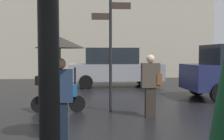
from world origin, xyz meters
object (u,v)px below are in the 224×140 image
at_px(pedestrian_with_umbrella, 60,61).
at_px(street_signpost, 111,43).
at_px(parked_car_left, 114,67).
at_px(pedestrian_with_bag, 151,82).
at_px(parked_scooter, 57,92).

xyz_separation_m(pedestrian_with_umbrella, street_signpost, (1.15, 2.50, 0.45)).
height_order(parked_car_left, street_signpost, street_signpost).
bearing_deg(pedestrian_with_umbrella, street_signpost, -20.23).
xyz_separation_m(pedestrian_with_bag, parked_scooter, (-2.43, 0.85, -0.34)).
xyz_separation_m(pedestrian_with_umbrella, pedestrian_with_bag, (2.09, 1.69, -0.57)).
bearing_deg(parked_car_left, pedestrian_with_umbrella, 86.42).
height_order(pedestrian_with_umbrella, parked_scooter, pedestrian_with_umbrella).
xyz_separation_m(parked_car_left, street_signpost, (-0.74, -5.85, 0.95)).
bearing_deg(pedestrian_with_bag, street_signpost, 51.28).
bearing_deg(parked_car_left, street_signpost, 91.98).
xyz_separation_m(pedestrian_with_bag, parked_car_left, (-0.19, 6.65, 0.07)).
height_order(pedestrian_with_umbrella, parked_car_left, parked_car_left).
bearing_deg(pedestrian_with_umbrella, parked_scooter, 12.14).
relative_size(pedestrian_with_umbrella, parked_scooter, 1.29).
relative_size(parked_scooter, parked_car_left, 0.32).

